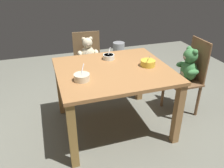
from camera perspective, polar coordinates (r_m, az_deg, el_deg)
The scene contains 8 objects.
ground_plane at distance 2.74m, azimuth 0.33°, elevation -10.49°, with size 5.20×5.20×0.04m.
dining_table at distance 2.40m, azimuth 0.37°, elevation 1.37°, with size 1.16×1.01×0.72m.
teddy_chair_far_center at distance 3.18m, azimuth -5.94°, elevation 6.45°, with size 0.44×0.43×0.86m.
teddy_chair_near_right at distance 2.85m, azimuth 18.39°, elevation 3.29°, with size 0.38×0.38×0.92m.
porridge_bowl_white_far_center at distance 2.59m, azimuth -0.84°, elevation 6.83°, with size 0.13×0.13×0.12m.
porridge_bowl_cream_near_left at distance 2.12m, azimuth -7.55°, elevation 1.72°, with size 0.15×0.15×0.14m.
porridge_bowl_yellow_near_right at distance 2.44m, azimuth 8.95°, elevation 5.23°, with size 0.16×0.16×0.14m.
metal_pail at distance 4.71m, azimuth 1.68°, elevation 8.74°, with size 0.24×0.24×0.27m, color #93969B.
Camera 1 is at (-0.68, -2.03, 1.68)m, focal length 36.60 mm.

